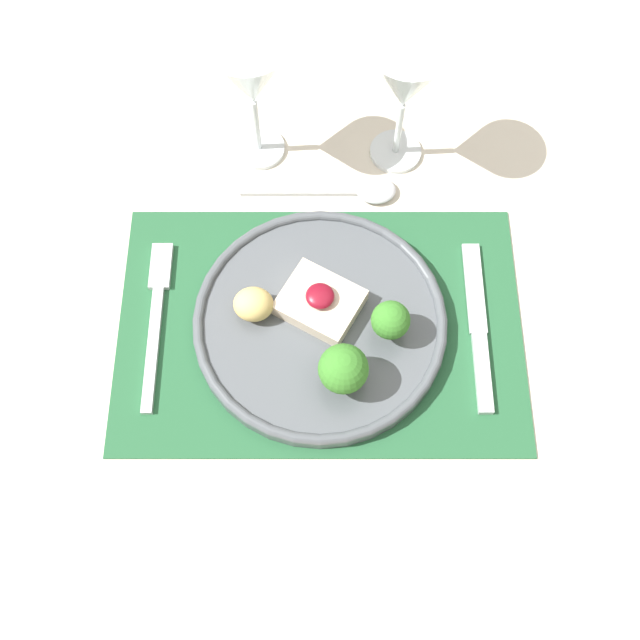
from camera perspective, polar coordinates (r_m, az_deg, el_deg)
The scene contains 9 objects.
ground_plane at distance 1.55m, azimuth -0.11°, elevation -11.57°, with size 8.00×8.00×0.00m, color gray.
dining_table at distance 0.92m, azimuth -0.17°, elevation -2.52°, with size 1.31×1.26×0.74m.
placemat at distance 0.84m, azimuth -0.19°, elevation -0.51°, with size 0.45×0.30×0.00m, color #235633.
dinner_plate at distance 0.82m, azimuth 0.10°, elevation -0.31°, with size 0.28×0.28×0.08m.
fork at distance 0.87m, azimuth -12.53°, elevation 0.61°, with size 0.02×0.21×0.01m.
knife at distance 0.85m, azimuth 11.83°, elevation -1.23°, with size 0.02×0.21×0.01m.
spoon at distance 0.93m, azimuth 2.54°, elevation 9.84°, with size 0.19×0.04×0.01m.
wine_glass_near at distance 0.87m, azimuth 6.36°, elevation 17.65°, with size 0.09×0.09×0.18m.
wine_glass_far at distance 0.87m, azimuth -5.51°, elevation 17.93°, with size 0.09×0.09×0.18m.
Camera 1 is at (0.00, -0.34, 1.51)m, focal length 42.00 mm.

